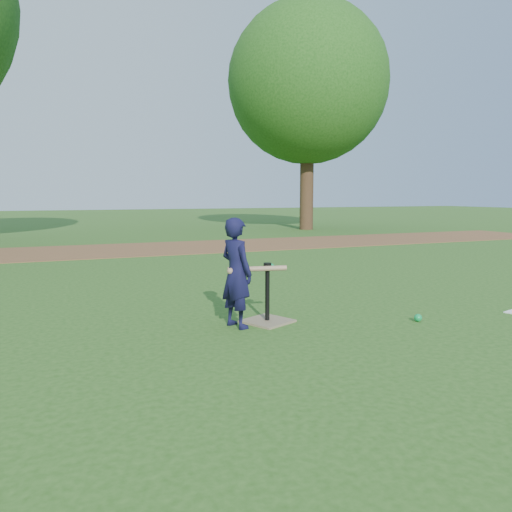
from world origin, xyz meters
name	(u,v)px	position (x,y,z in m)	size (l,w,h in m)	color
ground	(306,321)	(0.00, 0.00, 0.00)	(80.00, 80.00, 0.00)	#285116
dirt_strip	(158,248)	(0.00, 7.50, 0.01)	(24.00, 3.00, 0.01)	brown
child	(236,273)	(-0.75, 0.05, 0.54)	(0.39, 0.26, 1.08)	black
wiffle_ball_ground	(418,318)	(1.05, -0.48, 0.04)	(0.08, 0.08, 0.08)	#0D9347
batting_tee	(267,312)	(-0.39, 0.09, 0.11)	(0.57, 0.57, 0.61)	#8A7557
swing_action	(257,269)	(-0.50, 0.09, 0.56)	(0.63, 0.24, 0.08)	#A58060
tree_right	(308,83)	(6.50, 12.00, 5.29)	(5.80, 5.80, 8.21)	#382316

